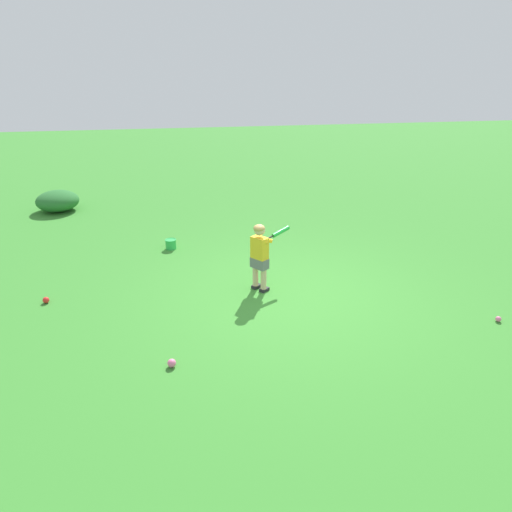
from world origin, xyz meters
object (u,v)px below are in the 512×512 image
at_px(child_batter, 261,251).
at_px(play_ball_far_left, 172,363).
at_px(toy_bucket, 171,244).
at_px(play_ball_behind_batter, 498,319).
at_px(play_ball_midfield, 46,300).

height_order(child_batter, play_ball_far_left, child_batter).
height_order(child_batter, toy_bucket, child_batter).
distance_m(child_batter, toy_bucket, 2.46).
bearing_deg(play_ball_behind_batter, toy_bucket, 141.35).
relative_size(play_ball_far_left, play_ball_behind_batter, 1.32).
height_order(play_ball_far_left, toy_bucket, toy_bucket).
relative_size(play_ball_far_left, play_ball_midfield, 1.08).
xyz_separation_m(play_ball_behind_batter, play_ball_midfield, (-6.24, 1.67, 0.01)).
height_order(child_batter, play_ball_behind_batter, child_batter).
bearing_deg(toy_bucket, play_ball_far_left, -90.44).
distance_m(child_batter, play_ball_midfield, 3.27).
bearing_deg(play_ball_far_left, toy_bucket, 89.56).
relative_size(play_ball_midfield, toy_bucket, 0.44).
relative_size(child_batter, toy_bucket, 5.00).
bearing_deg(toy_bucket, play_ball_midfield, -134.96).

